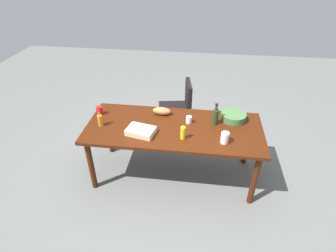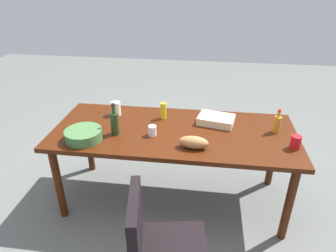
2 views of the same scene
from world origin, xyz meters
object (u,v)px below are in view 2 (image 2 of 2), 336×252
(sheet_cake, at_px, (216,120))
(salad_bowl, at_px, (84,135))
(red_solo_cup, at_px, (296,142))
(mayo_jar, at_px, (116,109))
(bread_loaf, at_px, (194,142))
(wine_bottle, at_px, (115,123))
(mustard_bottle, at_px, (163,111))
(conference_table, at_px, (174,138))
(dressing_bottle, at_px, (277,124))
(paper_cup, at_px, (152,131))

(sheet_cake, xyz_separation_m, salad_bowl, (-1.10, -0.45, 0.01))
(red_solo_cup, xyz_separation_m, mayo_jar, (-1.58, 0.40, 0.01))
(sheet_cake, bearing_deg, bread_loaf, -111.70)
(salad_bowl, distance_m, wine_bottle, 0.27)
(mayo_jar, distance_m, mustard_bottle, 0.47)
(conference_table, relative_size, dressing_bottle, 9.95)
(paper_cup, height_order, salad_bowl, paper_cup)
(dressing_bottle, bearing_deg, conference_table, -174.42)
(red_solo_cup, distance_m, mustard_bottle, 1.18)
(dressing_bottle, bearing_deg, red_solo_cup, -68.37)
(paper_cup, distance_m, sheet_cake, 0.62)
(conference_table, relative_size, wine_bottle, 7.54)
(paper_cup, relative_size, salad_bowl, 0.29)
(wine_bottle, bearing_deg, dressing_bottle, 9.07)
(paper_cup, bearing_deg, mayo_jar, 140.08)
(mustard_bottle, bearing_deg, mayo_jar, 178.12)
(sheet_cake, relative_size, salad_bowl, 1.03)
(bread_loaf, relative_size, wine_bottle, 0.84)
(wine_bottle, bearing_deg, mustard_bottle, 44.10)
(bread_loaf, xyz_separation_m, mayo_jar, (-0.78, 0.51, 0.02))
(paper_cup, xyz_separation_m, dressing_bottle, (1.06, 0.20, 0.04))
(red_solo_cup, xyz_separation_m, mustard_bottle, (-1.12, 0.39, 0.02))
(wine_bottle, bearing_deg, sheet_cake, 20.36)
(mayo_jar, bearing_deg, paper_cup, -39.92)
(paper_cup, bearing_deg, conference_table, 34.13)
(dressing_bottle, bearing_deg, bread_loaf, -153.07)
(paper_cup, distance_m, wine_bottle, 0.33)
(red_solo_cup, relative_size, mayo_jar, 0.83)
(conference_table, xyz_separation_m, dressing_bottle, (0.89, 0.09, 0.16))
(conference_table, xyz_separation_m, mustard_bottle, (-0.13, 0.22, 0.16))
(sheet_cake, height_order, mayo_jar, mayo_jar)
(paper_cup, distance_m, mayo_jar, 0.55)
(bread_loaf, xyz_separation_m, mustard_bottle, (-0.31, 0.49, 0.03))
(conference_table, bearing_deg, wine_bottle, -164.81)
(paper_cup, relative_size, sheet_cake, 0.28)
(sheet_cake, bearing_deg, wine_bottle, -159.64)
(red_solo_cup, relative_size, wine_bottle, 0.39)
(conference_table, height_order, red_solo_cup, red_solo_cup)
(red_solo_cup, bearing_deg, conference_table, 170.39)
(conference_table, xyz_separation_m, salad_bowl, (-0.73, -0.26, 0.12))
(paper_cup, bearing_deg, red_solo_cup, -2.53)
(paper_cup, xyz_separation_m, bread_loaf, (0.36, -0.15, 0.01))
(bread_loaf, relative_size, mayo_jar, 1.81)
(salad_bowl, distance_m, mustard_bottle, 0.77)
(conference_table, distance_m, sheet_cake, 0.43)
(dressing_bottle, height_order, salad_bowl, dressing_bottle)
(mustard_bottle, bearing_deg, paper_cup, -97.70)
(dressing_bottle, distance_m, red_solo_cup, 0.28)
(red_solo_cup, relative_size, mustard_bottle, 0.70)
(paper_cup, bearing_deg, wine_bottle, -176.93)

